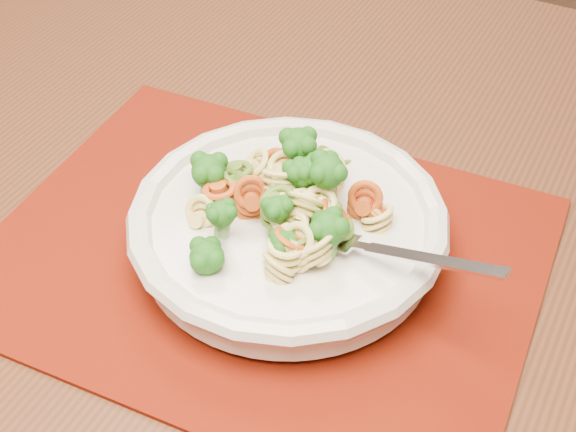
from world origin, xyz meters
The scene contains 5 objects.
dining_table centered at (0.12, 0.09, 0.60)m, with size 1.47×1.04×0.70m.
placemat centered at (0.09, -0.01, 0.70)m, with size 0.44×0.34×0.00m, color #621404.
pasta_bowl centered at (0.10, 0.01, 0.73)m, with size 0.26×0.26×0.05m.
pasta_broccoli_heap centered at (0.10, 0.01, 0.75)m, with size 0.22×0.22×0.06m, color #DFCF6E, non-canonical shape.
fork centered at (0.16, 0.00, 0.75)m, with size 0.19×0.02×0.01m, color silver, non-canonical shape.
Camera 1 is at (0.37, -0.37, 1.17)m, focal length 50.00 mm.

